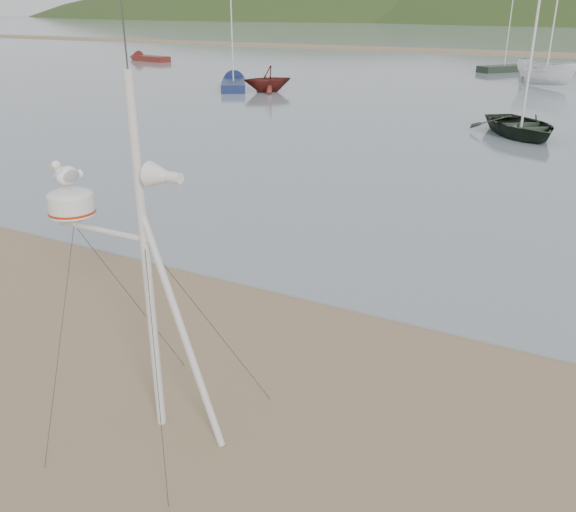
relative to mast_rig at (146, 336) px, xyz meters
The scene contains 9 objects.
ground 1.54m from the mast_rig, 169.52° to the left, with size 560.00×560.00×0.00m, color #7C6548.
sandbar 70.16m from the mast_rig, 90.65° to the left, with size 560.00×7.00×0.07m, color #7C6548.
mast_rig is the anchor object (origin of this frame).
boat_dark 21.79m from the mast_rig, 86.96° to the left, with size 3.15×0.91×4.40m, color black.
boat_red 32.57m from the mast_rig, 117.49° to the left, with size 2.59×1.58×3.00m, color #581914.
boat_white 39.70m from the mast_rig, 90.19° to the left, with size 1.76×1.81×4.68m, color white.
sailboat_dark_mid 49.94m from the mast_rig, 93.96° to the left, with size 4.76×5.55×5.91m.
sailboat_blue_near 35.47m from the mast_rig, 121.34° to the left, with size 4.48×5.92×6.06m.
dinghy_red_far 57.08m from the mast_rig, 130.88° to the left, with size 5.56×2.26×1.32m.
Camera 1 is at (5.43, -5.08, 5.07)m, focal length 38.00 mm.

